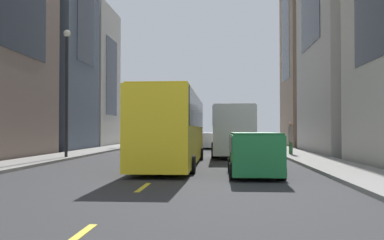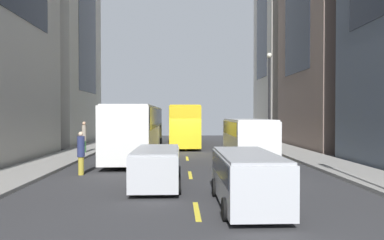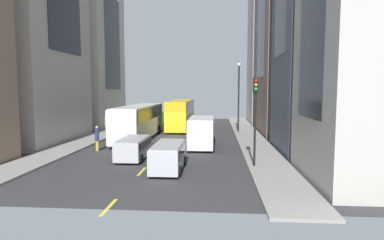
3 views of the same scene
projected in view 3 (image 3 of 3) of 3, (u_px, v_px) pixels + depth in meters
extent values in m
plane|color=#333335|center=(174.00, 136.00, 34.41)|extent=(42.52, 42.52, 0.00)
cube|color=gray|center=(102.00, 135.00, 35.00)|extent=(2.77, 44.00, 0.15)
cube|color=gray|center=(249.00, 136.00, 33.80)|extent=(2.77, 44.00, 0.15)
cube|color=yellow|center=(109.00, 207.00, 13.56)|extent=(0.16, 2.00, 0.01)
cube|color=yellow|center=(142.00, 171.00, 19.52)|extent=(0.16, 2.00, 0.01)
cube|color=yellow|center=(159.00, 152.00, 25.47)|extent=(0.16, 2.00, 0.01)
cube|color=yellow|center=(170.00, 141.00, 31.43)|extent=(0.16, 2.00, 0.01)
cube|color=yellow|center=(178.00, 132.00, 37.39)|extent=(0.16, 2.00, 0.01)
cube|color=yellow|center=(183.00, 127.00, 43.34)|extent=(0.16, 2.00, 0.01)
cube|color=yellow|center=(187.00, 122.00, 49.30)|extent=(0.16, 2.00, 0.01)
cube|color=yellow|center=(190.00, 119.00, 55.26)|extent=(0.16, 2.00, 0.01)
cube|color=beige|center=(90.00, 44.00, 43.39)|extent=(6.15, 11.27, 22.28)
cube|color=#1E232D|center=(90.00, 44.00, 43.39)|extent=(6.21, 6.20, 12.25)
cube|color=#B7B2A8|center=(378.00, 38.00, 16.75)|extent=(6.73, 7.93, 15.22)
cube|color=#1E232D|center=(378.00, 38.00, 16.75)|extent=(6.80, 4.36, 8.37)
cube|color=#7A665B|center=(299.00, 7.00, 35.94)|extent=(8.33, 10.94, 28.29)
cube|color=#1E232D|center=(299.00, 7.00, 35.94)|extent=(8.41, 6.02, 15.56)
cube|color=#B7B2A8|center=(276.00, 15.00, 48.07)|extent=(7.41, 9.00, 32.21)
cube|color=#1E232D|center=(276.00, 15.00, 48.07)|extent=(7.48, 4.95, 17.72)
cube|color=silver|center=(139.00, 121.00, 32.43)|extent=(2.55, 12.38, 3.00)
cube|color=black|center=(139.00, 113.00, 32.35)|extent=(2.60, 11.39, 1.20)
cube|color=beige|center=(139.00, 106.00, 32.28)|extent=(2.45, 11.89, 0.08)
cylinder|color=black|center=(137.00, 129.00, 36.45)|extent=(0.46, 1.00, 1.00)
cylinder|color=black|center=(158.00, 129.00, 36.27)|extent=(0.46, 1.00, 1.00)
cylinder|color=black|center=(116.00, 140.00, 28.82)|extent=(0.46, 1.00, 1.00)
cylinder|color=black|center=(142.00, 140.00, 28.65)|extent=(0.46, 1.00, 1.00)
cube|color=yellow|center=(181.00, 114.00, 41.31)|extent=(2.45, 12.24, 3.30)
cube|color=black|center=(181.00, 107.00, 41.23)|extent=(2.50, 11.26, 1.48)
cube|color=gold|center=(181.00, 101.00, 41.16)|extent=(2.35, 11.75, 0.08)
cylinder|color=black|center=(176.00, 122.00, 45.30)|extent=(0.44, 0.76, 0.76)
cylinder|color=black|center=(192.00, 122.00, 45.13)|extent=(0.44, 0.76, 0.76)
cylinder|color=black|center=(168.00, 129.00, 37.77)|extent=(0.44, 0.76, 0.76)
cylinder|color=black|center=(187.00, 129.00, 37.60)|extent=(0.44, 0.76, 0.76)
cube|color=white|center=(201.00, 132.00, 27.44)|extent=(2.05, 5.21, 2.30)
cube|color=black|center=(201.00, 123.00, 27.37)|extent=(2.09, 4.79, 0.69)
cube|color=silver|center=(201.00, 118.00, 27.33)|extent=(1.97, 5.00, 0.08)
cylinder|color=black|center=(192.00, 140.00, 29.20)|extent=(0.37, 0.72, 0.72)
cylinder|color=black|center=(213.00, 141.00, 29.06)|extent=(0.37, 0.72, 0.72)
cylinder|color=black|center=(189.00, 147.00, 26.00)|extent=(0.37, 0.72, 0.72)
cylinder|color=black|center=(212.00, 147.00, 25.85)|extent=(0.37, 0.72, 0.72)
cube|color=#1E7238|center=(159.00, 118.00, 46.10)|extent=(1.83, 4.25, 1.45)
cube|color=black|center=(159.00, 116.00, 46.06)|extent=(1.87, 3.91, 0.61)
cube|color=#1A612F|center=(159.00, 113.00, 46.03)|extent=(1.76, 4.08, 0.08)
cylinder|color=black|center=(155.00, 121.00, 47.53)|extent=(0.33, 0.62, 0.62)
cylinder|color=black|center=(166.00, 121.00, 47.40)|extent=(0.33, 0.62, 0.62)
cylinder|color=black|center=(151.00, 123.00, 44.91)|extent=(0.33, 0.62, 0.62)
cylinder|color=black|center=(163.00, 123.00, 44.78)|extent=(0.33, 0.62, 0.62)
cube|color=#B7BABF|center=(133.00, 148.00, 22.95)|extent=(1.71, 4.13, 1.25)
cube|color=black|center=(133.00, 144.00, 22.92)|extent=(1.75, 3.80, 0.53)
cube|color=#9C9EA2|center=(133.00, 139.00, 22.88)|extent=(1.65, 3.97, 0.08)
cylinder|color=black|center=(128.00, 151.00, 24.32)|extent=(0.31, 0.62, 0.62)
cylinder|color=black|center=(148.00, 152.00, 24.20)|extent=(0.31, 0.62, 0.62)
cylinder|color=black|center=(117.00, 158.00, 21.78)|extent=(0.31, 0.62, 0.62)
cylinder|color=black|center=(140.00, 159.00, 21.66)|extent=(0.31, 0.62, 0.62)
cube|color=#B7BABF|center=(168.00, 156.00, 19.75)|extent=(1.70, 4.41, 1.40)
cube|color=black|center=(168.00, 150.00, 19.72)|extent=(1.73, 4.06, 0.59)
cube|color=#9C9EA2|center=(168.00, 144.00, 19.68)|extent=(1.63, 4.23, 0.08)
cylinder|color=black|center=(160.00, 160.00, 21.22)|extent=(0.31, 0.62, 0.62)
cylinder|color=black|center=(183.00, 161.00, 21.10)|extent=(0.31, 0.62, 0.62)
cylinder|color=black|center=(151.00, 171.00, 18.50)|extent=(0.31, 0.62, 0.62)
cylinder|color=black|center=(178.00, 171.00, 18.38)|extent=(0.31, 0.62, 0.62)
cylinder|color=#336B38|center=(106.00, 131.00, 34.44)|extent=(0.25, 0.25, 0.81)
cylinder|color=gray|center=(106.00, 122.00, 34.35)|extent=(0.33, 0.33, 1.13)
sphere|color=tan|center=(106.00, 115.00, 34.28)|extent=(0.24, 0.24, 0.24)
cylinder|color=gold|center=(97.00, 146.00, 26.07)|extent=(0.26, 0.26, 0.85)
cylinder|color=navy|center=(97.00, 135.00, 25.98)|extent=(0.34, 0.34, 0.96)
sphere|color=beige|center=(97.00, 127.00, 25.93)|extent=(0.22, 0.22, 0.22)
cylinder|color=black|center=(255.00, 129.00, 20.17)|extent=(0.14, 0.14, 4.62)
cube|color=black|center=(256.00, 85.00, 19.92)|extent=(0.32, 0.32, 0.90)
sphere|color=red|center=(256.00, 81.00, 19.72)|extent=(0.20, 0.20, 0.20)
sphere|color=orange|center=(256.00, 85.00, 19.74)|extent=(0.20, 0.20, 0.20)
sphere|color=green|center=(256.00, 89.00, 19.77)|extent=(0.20, 0.20, 0.20)
cylinder|color=black|center=(239.00, 99.00, 36.86)|extent=(0.18, 0.18, 7.42)
sphere|color=silver|center=(239.00, 65.00, 36.50)|extent=(0.44, 0.44, 0.44)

